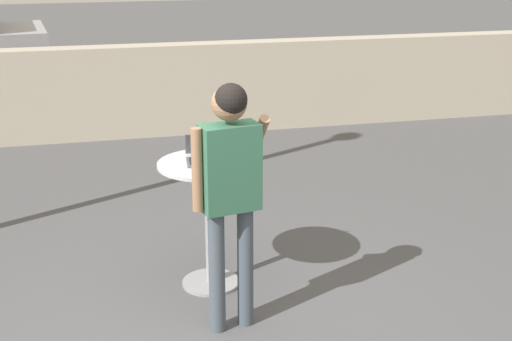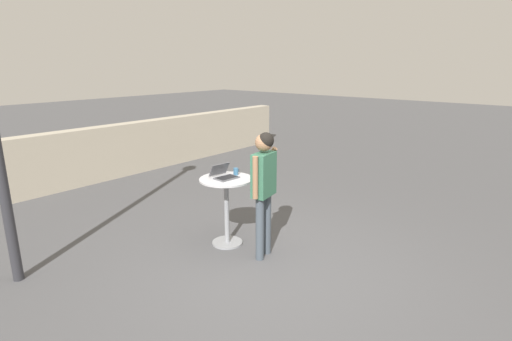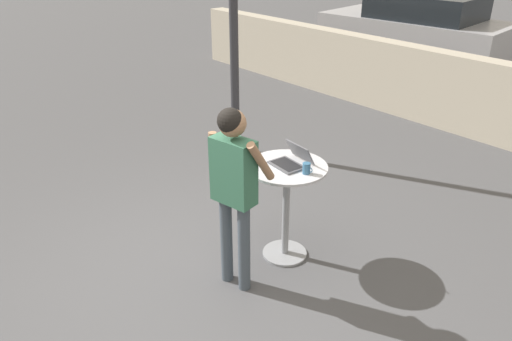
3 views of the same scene
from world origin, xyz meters
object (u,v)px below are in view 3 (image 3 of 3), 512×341
laptop (291,160)px  parked_car_near_street (416,30)px  cafe_table (286,195)px  standing_person (234,178)px  coffee_mug (307,168)px

laptop → parked_car_near_street: 8.14m
cafe_table → standing_person: 0.77m
cafe_table → parked_car_near_street: (-3.43, 7.42, 0.15)m
laptop → standing_person: 0.70m
coffee_mug → parked_car_near_street: 8.26m
cafe_table → standing_person: (0.03, -0.65, 0.41)m
standing_person → laptop: bearing=91.8°
coffee_mug → standing_person: 0.70m
cafe_table → standing_person: bearing=-87.6°
laptop → coffee_mug: 0.22m
standing_person → parked_car_near_street: standing_person is taller
coffee_mug → parked_car_near_street: bearing=116.3°
coffee_mug → standing_person: (-0.20, -0.67, 0.05)m
laptop → coffee_mug: size_ratio=3.19×
standing_person → parked_car_near_street: bearing=113.2°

